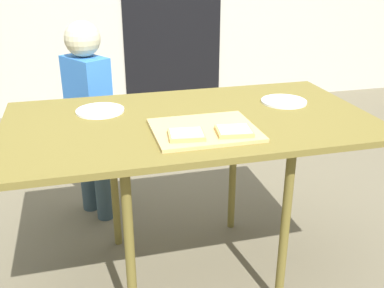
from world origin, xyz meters
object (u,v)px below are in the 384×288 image
Objects in this scene: pizza_slice_near_right at (234,131)px; child_left at (89,110)px; cutting_board at (204,130)px; dining_table at (190,131)px; plate_white_right at (284,101)px; plate_white_left at (100,111)px; pizza_slice_near_left at (186,135)px.

child_left is (-0.48, 0.85, -0.16)m from pizza_slice_near_right.
child_left reaches higher than cutting_board.
dining_table is 0.17m from cutting_board.
dining_table is 0.26m from pizza_slice_near_right.
child_left is (-0.38, 0.62, -0.08)m from dining_table.
child_left reaches higher than plate_white_right.
plate_white_right is 0.79m from plate_white_left.
plate_white_right is 1.00× the size of plate_white_left.
plate_white_left is (-0.44, 0.40, -0.02)m from pizza_slice_near_right.
child_left is at bearing 94.64° from plate_white_left.
dining_table is 7.33× the size of plate_white_left.
pizza_slice_near_left is 0.69× the size of plate_white_right.
pizza_slice_near_right is at bearing -66.06° from dining_table.
plate_white_left is 0.47m from child_left.
plate_white_left reaches higher than dining_table.
plate_white_left is at bearing 153.25° from dining_table.
pizza_slice_near_right is 0.69× the size of plate_white_left.
pizza_slice_near_right is at bearing -40.22° from cutting_board.
cutting_board is 1.91× the size of plate_white_left.
plate_white_left is (-0.79, 0.08, 0.00)m from plate_white_right.
pizza_slice_near_left is 0.61m from plate_white_right.
plate_white_left is at bearing -85.36° from child_left.
dining_table is 7.33× the size of plate_white_right.
pizza_slice_near_left is at bearing -55.44° from plate_white_left.
pizza_slice_near_right is at bearing -2.78° from pizza_slice_near_left.
cutting_board reaches higher than plate_white_right.
plate_white_right is 0.99m from child_left.
dining_table is at bearing -167.92° from plate_white_right.
cutting_board is (0.01, -0.15, 0.06)m from dining_table.
pizza_slice_near_left is 0.48m from plate_white_left.
cutting_board is at bearing 139.78° from pizza_slice_near_right.
child_left reaches higher than pizza_slice_near_right.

